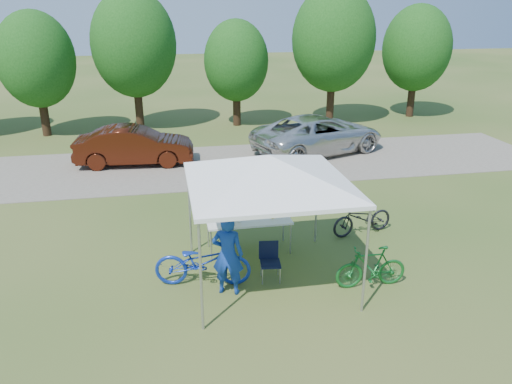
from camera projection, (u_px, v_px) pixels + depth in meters
ground at (268, 278)px, 10.57m from camera, size 100.00×100.00×0.00m
gravel_strip at (221, 165)px, 17.91m from camera, size 24.00×5.00×0.02m
canopy at (269, 159)px, 9.62m from camera, size 4.53×4.53×3.00m
treeline at (196, 49)px, 22.16m from camera, size 24.89×4.28×6.30m
folding_table at (249, 221)px, 11.51m from camera, size 1.94×0.81×0.80m
folding_chair at (270, 258)px, 10.44m from camera, size 0.46×0.47×0.81m
cooler at (230, 214)px, 11.35m from camera, size 0.48×0.32×0.34m
ice_cream_cup at (273, 217)px, 11.53m from camera, size 0.08×0.08×0.06m
cyclist at (228, 254)px, 9.77m from camera, size 0.72×0.58×1.71m
bike_blue at (203, 262)px, 10.18m from camera, size 2.06×1.03×1.03m
bike_green at (371, 267)px, 10.12m from camera, size 1.49×0.45×0.89m
bike_dark at (363, 218)px, 12.45m from camera, size 1.75×0.92×0.87m
minivan at (319, 134)px, 19.13m from camera, size 5.77×4.14×1.46m
sedan at (135, 146)px, 17.75m from camera, size 4.22×1.73×1.36m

